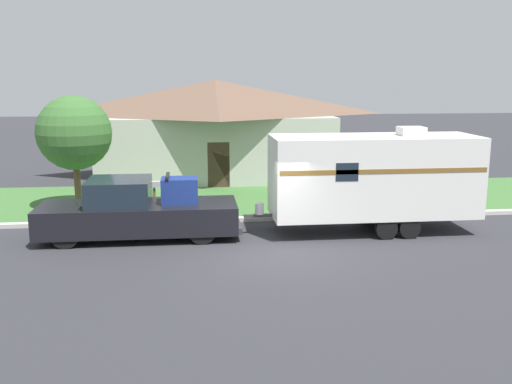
{
  "coord_description": "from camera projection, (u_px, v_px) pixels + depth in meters",
  "views": [
    {
      "loc": [
        -2.18,
        -15.72,
        5.02
      ],
      "look_at": [
        -0.19,
        1.98,
        1.4
      ],
      "focal_mm": 40.0,
      "sensor_mm": 36.0,
      "label": 1
    }
  ],
  "objects": [
    {
      "name": "pickup_truck",
      "position": [
        137.0,
        212.0,
        17.88
      ],
      "size": [
        6.26,
        2.07,
        2.02
      ],
      "color": "black",
      "rests_on": "ground_plane"
    },
    {
      "name": "house_across_street",
      "position": [
        215.0,
        127.0,
        28.62
      ],
      "size": [
        12.13,
        6.61,
        4.86
      ],
      "color": "#B2B2A8",
      "rests_on": "ground_plane"
    },
    {
      "name": "travel_trailer",
      "position": [
        374.0,
        176.0,
        18.51
      ],
      "size": [
        7.56,
        2.27,
        3.43
      ],
      "color": "black",
      "rests_on": "ground_plane"
    },
    {
      "name": "curb_strip",
      "position": [
        256.0,
        219.0,
        20.19
      ],
      "size": [
        80.0,
        0.3,
        0.14
      ],
      "color": "beige",
      "rests_on": "ground_plane"
    },
    {
      "name": "lawn_strip",
      "position": [
        246.0,
        199.0,
        23.75
      ],
      "size": [
        80.0,
        7.0,
        0.03
      ],
      "color": "#3D6B33",
      "rests_on": "ground_plane"
    },
    {
      "name": "ground_plane",
      "position": [
        270.0,
        252.0,
        16.55
      ],
      "size": [
        120.0,
        120.0,
        0.0
      ],
      "primitive_type": "plane",
      "color": "#2D2D33"
    },
    {
      "name": "mailbox",
      "position": [
        154.0,
        190.0,
        20.24
      ],
      "size": [
        0.48,
        0.2,
        1.37
      ],
      "color": "brown",
      "rests_on": "ground_plane"
    },
    {
      "name": "tree_in_yard",
      "position": [
        74.0,
        133.0,
        21.23
      ],
      "size": [
        2.78,
        2.78,
        4.34
      ],
      "color": "brown",
      "rests_on": "ground_plane"
    }
  ]
}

